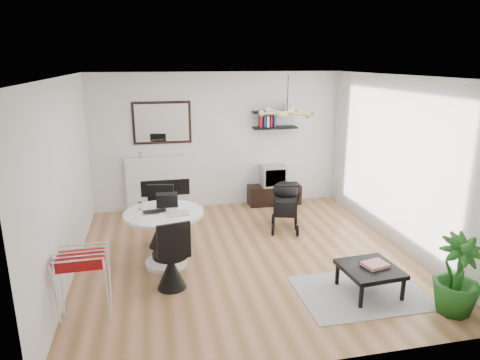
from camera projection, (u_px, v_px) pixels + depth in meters
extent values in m
plane|color=olive|center=(246.00, 256.00, 6.59)|extent=(5.00, 5.00, 0.00)
plane|color=white|center=(247.00, 76.00, 5.86)|extent=(5.00, 5.00, 0.00)
plane|color=white|center=(218.00, 141.00, 8.58)|extent=(5.00, 0.00, 5.00)
plane|color=white|center=(64.00, 181.00, 5.72)|extent=(0.00, 5.00, 5.00)
plane|color=white|center=(401.00, 163.00, 6.73)|extent=(0.00, 5.00, 5.00)
cube|color=white|center=(388.00, 161.00, 6.90)|extent=(0.04, 3.60, 2.60)
cube|color=white|center=(165.00, 183.00, 8.50)|extent=(1.50, 0.15, 1.10)
cube|color=black|center=(165.00, 188.00, 8.46)|extent=(0.95, 0.06, 0.32)
cube|color=black|center=(162.00, 123.00, 8.24)|extent=(1.12, 0.03, 0.82)
cube|color=white|center=(162.00, 123.00, 8.22)|extent=(1.02, 0.01, 0.72)
cube|color=black|center=(275.00, 128.00, 8.62)|extent=(0.90, 0.25, 0.04)
cube|color=black|center=(275.00, 112.00, 8.53)|extent=(0.90, 0.25, 0.04)
cube|color=black|center=(274.00, 195.00, 8.93)|extent=(1.08, 0.38, 0.41)
cube|color=#B1B2B4|center=(273.00, 175.00, 8.81)|extent=(0.49, 0.43, 0.43)
cube|color=black|center=(276.00, 178.00, 8.61)|extent=(0.42, 0.01, 0.34)
cylinder|color=white|center=(166.00, 263.00, 6.30)|extent=(0.61, 0.61, 0.07)
cylinder|color=white|center=(165.00, 238.00, 6.20)|extent=(0.15, 0.15, 0.72)
cylinder|color=white|center=(164.00, 213.00, 6.09)|extent=(1.14, 1.14, 0.04)
imported|color=black|center=(155.00, 213.00, 6.03)|extent=(0.35, 0.25, 0.03)
cube|color=black|center=(167.00, 200.00, 6.32)|extent=(0.32, 0.20, 0.19)
cube|color=silver|center=(177.00, 213.00, 6.02)|extent=(0.31, 0.26, 0.01)
cylinder|color=white|center=(140.00, 206.00, 6.18)|extent=(0.06, 0.06, 0.11)
cylinder|color=black|center=(160.00, 219.00, 6.82)|extent=(0.47, 0.47, 0.05)
cone|color=black|center=(160.00, 233.00, 6.89)|extent=(0.38, 0.38, 0.45)
cube|color=black|center=(161.00, 199.00, 6.95)|extent=(0.42, 0.12, 0.48)
cylinder|color=black|center=(170.00, 254.00, 5.56)|extent=(0.47, 0.47, 0.05)
cone|color=black|center=(171.00, 272.00, 5.63)|extent=(0.38, 0.38, 0.45)
cube|color=black|center=(174.00, 242.00, 5.30)|extent=(0.43, 0.13, 0.48)
cube|color=maroon|center=(81.00, 259.00, 4.80)|extent=(0.51, 0.30, 0.13)
cube|color=black|center=(285.00, 205.00, 7.51)|extent=(0.53, 0.66, 0.27)
ellipsoid|color=black|center=(285.00, 190.00, 7.62)|extent=(0.46, 0.46, 0.33)
cylinder|color=black|center=(287.00, 186.00, 7.04)|extent=(0.41, 0.15, 0.03)
torus|color=black|center=(273.00, 219.00, 7.89)|extent=(0.10, 0.21, 0.20)
torus|color=black|center=(296.00, 220.00, 7.86)|extent=(0.10, 0.21, 0.20)
torus|color=black|center=(273.00, 230.00, 7.37)|extent=(0.10, 0.21, 0.20)
torus|color=black|center=(297.00, 231.00, 7.34)|extent=(0.10, 0.21, 0.20)
cube|color=gray|center=(361.00, 292.00, 5.55)|extent=(1.63, 1.18, 0.01)
cube|color=black|center=(370.00, 269.00, 5.47)|extent=(0.74, 0.74, 0.06)
cube|color=black|center=(361.00, 297.00, 5.17)|extent=(0.04, 0.04, 0.30)
cube|color=black|center=(403.00, 290.00, 5.33)|extent=(0.04, 0.04, 0.30)
cube|color=black|center=(337.00, 274.00, 5.71)|extent=(0.04, 0.04, 0.30)
cube|color=black|center=(376.00, 268.00, 5.87)|extent=(0.04, 0.04, 0.30)
cube|color=#E13850|center=(375.00, 265.00, 5.48)|extent=(0.34, 0.29, 0.04)
imported|color=#1F5D1A|center=(457.00, 275.00, 5.01)|extent=(0.55, 0.55, 0.97)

